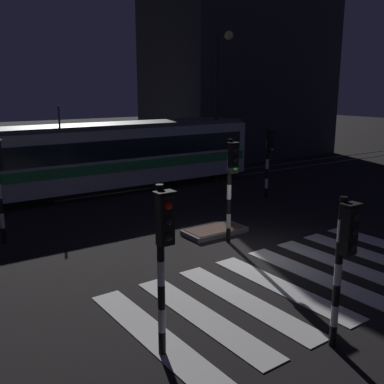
% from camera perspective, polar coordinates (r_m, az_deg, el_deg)
% --- Properties ---
extents(ground_plane, '(120.00, 120.00, 0.00)m').
position_cam_1_polar(ground_plane, '(13.68, 6.63, -8.10)').
color(ground_plane, black).
extents(rail_near, '(80.00, 0.12, 0.03)m').
position_cam_1_polar(rail_near, '(21.61, -10.47, -0.24)').
color(rail_near, '#59595E').
rests_on(rail_near, ground).
extents(rail_far, '(80.00, 0.12, 0.03)m').
position_cam_1_polar(rail_far, '(22.90, -11.94, 0.45)').
color(rail_far, '#59595E').
rests_on(rail_far, ground).
extents(crosswalk_zebra, '(9.67, 4.74, 0.02)m').
position_cam_1_polar(crosswalk_zebra, '(12.26, 13.36, -10.92)').
color(crosswalk_zebra, silver).
rests_on(crosswalk_zebra, ground).
extents(traffic_island, '(2.16, 1.09, 0.18)m').
position_cam_1_polar(traffic_island, '(15.63, 2.89, -4.94)').
color(traffic_island, slate).
rests_on(traffic_island, ground).
extents(traffic_light_kerb_mid_left, '(0.36, 0.42, 3.00)m').
position_cam_1_polar(traffic_light_kerb_mid_left, '(8.82, 18.69, -7.17)').
color(traffic_light_kerb_mid_left, black).
rests_on(traffic_light_kerb_mid_left, ground).
extents(traffic_light_median_centre, '(0.36, 0.42, 3.37)m').
position_cam_1_polar(traffic_light_median_centre, '(14.18, 4.99, 2.07)').
color(traffic_light_median_centre, black).
rests_on(traffic_light_median_centre, ground).
extents(traffic_light_corner_far_right, '(0.36, 0.42, 3.12)m').
position_cam_1_polar(traffic_light_corner_far_right, '(20.43, 9.74, 4.87)').
color(traffic_light_corner_far_right, black).
rests_on(traffic_light_corner_far_right, ground).
extents(traffic_light_corner_near_left, '(0.36, 0.42, 3.29)m').
position_cam_1_polar(traffic_light_corner_near_left, '(8.04, -3.68, -6.97)').
color(traffic_light_corner_near_left, black).
rests_on(traffic_light_corner_near_left, ground).
extents(street_lamp_trackside_right, '(0.44, 1.21, 7.63)m').
position_cam_1_polar(street_lamp_trackside_right, '(23.86, 3.54, 12.79)').
color(street_lamp_trackside_right, black).
rests_on(street_lamp_trackside_right, ground).
extents(tram, '(15.27, 2.58, 4.15)m').
position_cam_1_polar(tram, '(22.07, -10.56, 4.62)').
color(tram, silver).
rests_on(tram, ground).
extents(building_backdrop, '(12.65, 8.00, 13.00)m').
position_cam_1_polar(building_backdrop, '(34.31, 6.02, 15.69)').
color(building_backdrop, '#2D2D33').
rests_on(building_backdrop, ground).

